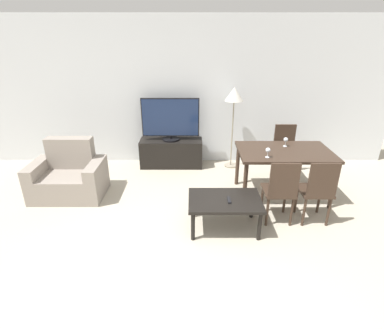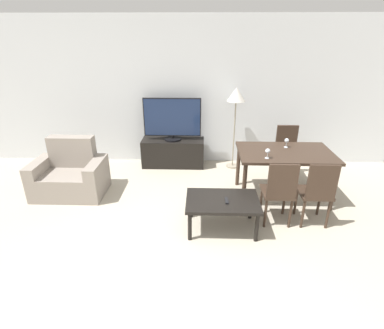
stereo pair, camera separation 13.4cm
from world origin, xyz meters
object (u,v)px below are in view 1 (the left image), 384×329
object	(u,v)px
tv_stand	(171,153)
tv	(170,119)
dining_chair_near_right	(317,189)
dining_table	(283,156)
remote_primary	(228,200)
floor_lamp	(233,99)
dining_chair_near	(280,189)
coffee_table	(224,203)
wine_glass_left	(267,151)
wine_glass_center	(285,140)
dining_chair_far	(284,148)
armchair	(68,177)

from	to	relation	value
tv_stand	tv	world-z (taller)	tv
dining_chair_near_right	dining_table	bearing A→B (deg)	107.98
remote_primary	floor_lamp	bearing A→B (deg)	82.24
dining_chair_near_right	remote_primary	size ratio (longest dim) A/B	6.12
dining_chair_near	tv_stand	bearing A→B (deg)	128.85
coffee_table	dining_table	size ratio (longest dim) A/B	0.67
tv_stand	wine_glass_left	bearing A→B (deg)	-44.68
floor_lamp	dining_chair_near	bearing A→B (deg)	-78.00
dining_chair_near	dining_chair_near_right	world-z (taller)	same
tv_stand	wine_glass_left	xyz separation A→B (m)	(1.47, -1.45, 0.60)
tv	wine_glass_center	distance (m)	2.10
tv	dining_table	distance (m)	2.16
tv_stand	dining_table	bearing A→B (deg)	-33.22
dining_table	dining_chair_far	size ratio (longest dim) A/B	1.52
tv_stand	dining_chair_near_right	bearing A→B (deg)	-43.38
tv	dining_chair_near	bearing A→B (deg)	-51.12
floor_lamp	tv_stand	bearing A→B (deg)	178.66
coffee_table	dining_chair_far	size ratio (longest dim) A/B	1.01
dining_chair_near_right	floor_lamp	world-z (taller)	floor_lamp
dining_chair_near	wine_glass_center	xyz separation A→B (m)	(0.29, 0.93, 0.35)
coffee_table	dining_chair_far	xyz separation A→B (m)	(1.22, 1.63, 0.13)
coffee_table	wine_glass_left	bearing A→B (deg)	43.27
dining_table	remote_primary	distance (m)	1.33
floor_lamp	wine_glass_left	world-z (taller)	floor_lamp
remote_primary	tv_stand	bearing A→B (deg)	112.45
dining_table	dining_chair_far	bearing A→B (deg)	72.02
armchair	coffee_table	world-z (taller)	armchair
tv	remote_primary	bearing A→B (deg)	-67.52
dining_table	dining_chair_near_right	size ratio (longest dim) A/B	1.52
dining_chair_near	dining_chair_near_right	distance (m)	0.49
dining_chair_near_right	wine_glass_left	bearing A→B (deg)	140.23
tv	dining_chair_near	size ratio (longest dim) A/B	1.15
tv	dining_chair_near_right	distance (m)	2.83
floor_lamp	remote_primary	bearing A→B (deg)	-97.76
dining_chair_far	remote_primary	bearing A→B (deg)	-125.08
armchair	dining_chair_near_right	distance (m)	3.66
tv	floor_lamp	world-z (taller)	floor_lamp
tv	dining_table	size ratio (longest dim) A/B	0.76
dining_table	remote_primary	xyz separation A→B (m)	(-0.93, -0.92, -0.23)
dining_chair_near_right	floor_lamp	bearing A→B (deg)	115.13
dining_table	floor_lamp	size ratio (longest dim) A/B	0.92
armchair	dining_chair_far	xyz separation A→B (m)	(3.57, 0.73, 0.21)
floor_lamp	dining_chair_far	bearing A→B (deg)	-24.07
coffee_table	dining_table	distance (m)	1.35
tv	remote_primary	xyz separation A→B (m)	(0.87, -2.09, -0.48)
tv_stand	coffee_table	xyz separation A→B (m)	(0.82, -2.06, 0.12)
wine_glass_left	tv_stand	bearing A→B (deg)	135.32
wine_glass_center	dining_chair_near_right	bearing A→B (deg)	-78.24
floor_lamp	wine_glass_center	size ratio (longest dim) A/B	10.33
tv_stand	floor_lamp	bearing A→B (deg)	-1.34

